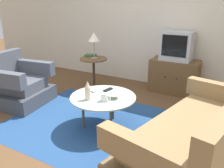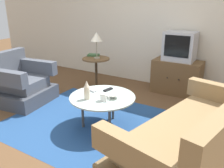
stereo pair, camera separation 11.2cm
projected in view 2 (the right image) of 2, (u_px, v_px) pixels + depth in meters
name	position (u px, v px, depth m)	size (l,w,h in m)	color
ground_plane	(89.00, 127.00, 3.23)	(16.00, 16.00, 0.00)	brown
back_wall	(155.00, 17.00, 4.58)	(9.00, 0.12, 2.70)	beige
area_rug	(103.00, 127.00, 3.25)	(2.69, 1.93, 0.00)	navy
armchair	(20.00, 84.00, 3.99)	(0.94, 0.96, 0.84)	#3E424B
couch	(196.00, 141.00, 2.42)	(1.35, 2.05, 0.88)	brown
coffee_table	(102.00, 99.00, 3.11)	(0.87, 0.87, 0.46)	#B2C6C1
side_table	(96.00, 67.00, 4.52)	(0.52, 0.52, 0.61)	brown
tv_stand	(177.00, 77.00, 4.37)	(0.86, 0.48, 0.62)	brown
television	(180.00, 46.00, 4.19)	(0.54, 0.41, 0.52)	#B7B7BC
table_lamp	(96.00, 37.00, 4.31)	(0.22, 0.22, 0.49)	#9E937A
vase	(87.00, 91.00, 2.97)	(0.07, 0.07, 0.25)	beige
mug	(103.00, 97.00, 2.94)	(0.14, 0.09, 0.10)	white
bowl	(113.00, 96.00, 3.04)	(0.17, 0.17, 0.06)	silver
tv_remote_dark	(108.00, 90.00, 3.31)	(0.08, 0.16, 0.02)	black
tv_remote_silver	(92.00, 90.00, 3.28)	(0.16, 0.08, 0.02)	#B2B2B7
book	(93.00, 55.00, 4.64)	(0.26, 0.22, 0.04)	#3D663D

